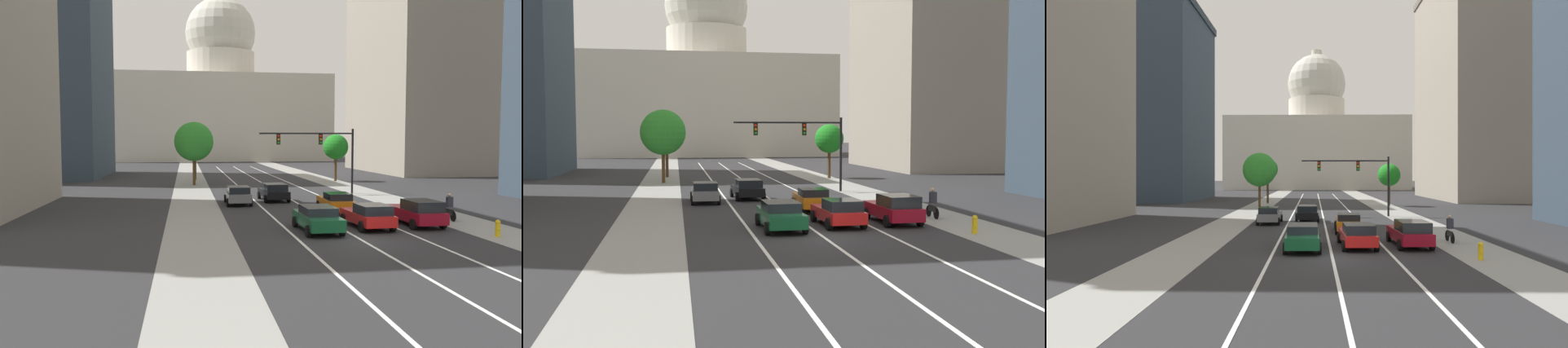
{
  "view_description": "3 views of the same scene",
  "coord_description": "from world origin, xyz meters",
  "views": [
    {
      "loc": [
        -8.81,
        -24.65,
        5.14
      ],
      "look_at": [
        -1.76,
        23.14,
        1.82
      ],
      "focal_mm": 35.23,
      "sensor_mm": 36.0,
      "label": 1
    },
    {
      "loc": [
        -6.74,
        -27.29,
        4.9
      ],
      "look_at": [
        0.97,
        16.15,
        1.85
      ],
      "focal_mm": 42.23,
      "sensor_mm": 36.0,
      "label": 2
    },
    {
      "loc": [
        -0.98,
        -21.19,
        4.31
      ],
      "look_at": [
        -1.63,
        23.26,
        4.3
      ],
      "focal_mm": 28.86,
      "sensor_mm": 36.0,
      "label": 3
    }
  ],
  "objects": [
    {
      "name": "ground_plane",
      "position": [
        0.0,
        40.0,
        0.0
      ],
      "size": [
        400.0,
        400.0,
        0.0
      ],
      "primitive_type": "plane",
      "color": "#2B2B2D"
    },
    {
      "name": "car_black",
      "position": [
        -1.58,
        16.99,
        0.77
      ],
      "size": [
        2.26,
        4.38,
        1.46
      ],
      "rotation": [
        0.0,
        0.0,
        1.62
      ],
      "color": "black",
      "rests_on": "ground"
    },
    {
      "name": "lane_stripe_left",
      "position": [
        -3.17,
        25.0,
        0.01
      ],
      "size": [
        0.16,
        90.0,
        0.01
      ],
      "primitive_type": "cube",
      "color": "white",
      "rests_on": "ground"
    },
    {
      "name": "street_tree_mid_left",
      "position": [
        -7.88,
        32.34,
        4.84
      ],
      "size": [
        4.34,
        4.34,
        7.02
      ],
      "color": "#51381E",
      "rests_on": "ground"
    },
    {
      "name": "lane_stripe_right",
      "position": [
        3.17,
        25.0,
        0.01
      ],
      "size": [
        0.16,
        90.0,
        0.01
      ],
      "primitive_type": "cube",
      "color": "white",
      "rests_on": "ground"
    },
    {
      "name": "car_red",
      "position": [
        1.59,
        3.33,
        0.74
      ],
      "size": [
        2.15,
        4.42,
        1.45
      ],
      "rotation": [
        0.0,
        0.0,
        1.61
      ],
      "color": "red",
      "rests_on": "ground"
    },
    {
      "name": "office_tower_far_right",
      "position": [
        27.44,
        51.63,
        19.29
      ],
      "size": [
        15.94,
        26.01,
        38.51
      ],
      "color": "#9E9384",
      "rests_on": "ground"
    },
    {
      "name": "fire_hydrant",
      "position": [
        7.38,
        -0.19,
        0.46
      ],
      "size": [
        0.26,
        0.35,
        0.91
      ],
      "color": "yellow",
      "rests_on": "ground"
    },
    {
      "name": "street_tree_mid_right",
      "position": [
        9.25,
        35.43,
        4.15
      ],
      "size": [
        3.04,
        3.04,
        5.7
      ],
      "color": "#51381E",
      "rests_on": "ground"
    },
    {
      "name": "lane_stripe_center",
      "position": [
        0.0,
        25.0,
        0.01
      ],
      "size": [
        0.16,
        90.0,
        0.01
      ],
      "primitive_type": "cube",
      "color": "white",
      "rests_on": "ground"
    },
    {
      "name": "capitol_building",
      "position": [
        0.0,
        102.71,
        13.84
      ],
      "size": [
        50.21,
        26.61,
        40.79
      ],
      "color": "beige",
      "rests_on": "ground"
    },
    {
      "name": "car_orange",
      "position": [
        1.58,
        9.76,
        0.74
      ],
      "size": [
        2.06,
        4.45,
        1.42
      ],
      "rotation": [
        0.0,
        0.0,
        1.54
      ],
      "color": "orange",
      "rests_on": "ground"
    },
    {
      "name": "cyclist",
      "position": [
        7.63,
        5.29,
        0.85
      ],
      "size": [
        0.36,
        1.7,
        1.72
      ],
      "rotation": [
        0.0,
        0.0,
        1.57
      ],
      "color": "black",
      "rests_on": "ground"
    },
    {
      "name": "street_tree_near_left",
      "position": [
        -7.63,
        39.76,
        4.96
      ],
      "size": [
        3.0,
        3.0,
        6.51
      ],
      "color": "#51381E",
      "rests_on": "ground"
    },
    {
      "name": "sidewalk_right",
      "position": [
        8.19,
        35.0,
        0.01
      ],
      "size": [
        3.69,
        130.0,
        0.01
      ],
      "primitive_type": "cube",
      "color": "gray",
      "rests_on": "ground"
    },
    {
      "name": "car_gray",
      "position": [
        -4.76,
        15.03,
        0.77
      ],
      "size": [
        2.0,
        4.08,
        1.46
      ],
      "rotation": [
        0.0,
        0.0,
        1.56
      ],
      "color": "slate",
      "rests_on": "ground"
    },
    {
      "name": "car_green",
      "position": [
        -1.59,
        2.73,
        0.76
      ],
      "size": [
        2.1,
        4.66,
        1.43
      ],
      "rotation": [
        0.0,
        0.0,
        1.58
      ],
      "color": "#14512D",
      "rests_on": "ground"
    },
    {
      "name": "traffic_signal_mast",
      "position": [
        3.7,
        21.36,
        4.46
      ],
      "size": [
        8.91,
        0.39,
        6.08
      ],
      "color": "black",
      "rests_on": "ground"
    },
    {
      "name": "sidewalk_left",
      "position": [
        -8.19,
        35.0,
        0.01
      ],
      "size": [
        3.69,
        130.0,
        0.01
      ],
      "primitive_type": "cube",
      "color": "gray",
      "rests_on": "ground"
    },
    {
      "name": "car_crimson",
      "position": [
        4.76,
        3.75,
        0.81
      ],
      "size": [
        2.11,
        4.64,
        1.58
      ],
      "rotation": [
        0.0,
        0.0,
        1.59
      ],
      "color": "maroon",
      "rests_on": "ground"
    }
  ]
}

